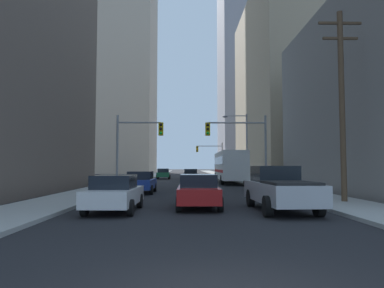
{
  "coord_description": "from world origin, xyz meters",
  "views": [
    {
      "loc": [
        -0.54,
        -4.86,
        1.9
      ],
      "look_at": [
        0.0,
        22.78,
        3.61
      ],
      "focal_mm": 33.15,
      "sensor_mm": 36.0,
      "label": 1
    }
  ],
  "objects": [
    {
      "name": "sidewalk_left",
      "position": [
        -7.05,
        50.0,
        0.07
      ],
      "size": [
        3.32,
        160.0,
        0.15
      ],
      "primitive_type": "cube",
      "color": "#9E9E99",
      "rests_on": "ground"
    },
    {
      "name": "sidewalk_right",
      "position": [
        7.05,
        50.0,
        0.07
      ],
      "size": [
        3.32,
        160.0,
        0.15
      ],
      "primitive_type": "cube",
      "color": "#9E9E99",
      "rests_on": "ground"
    },
    {
      "name": "city_bus",
      "position": [
        4.34,
        33.85,
        1.93
      ],
      "size": [
        2.68,
        11.53,
        3.4
      ],
      "color": "silver",
      "rests_on": "ground"
    },
    {
      "name": "pickup_truck_silver",
      "position": [
        3.49,
        10.23,
        0.93
      ],
      "size": [
        2.21,
        5.47,
        1.9
      ],
      "color": "#B7BABF",
      "rests_on": "ground"
    },
    {
      "name": "sedan_white",
      "position": [
        -3.46,
        9.98,
        0.77
      ],
      "size": [
        1.95,
        4.25,
        1.52
      ],
      "color": "white",
      "rests_on": "ground"
    },
    {
      "name": "sedan_red",
      "position": [
        0.06,
        11.15,
        0.77
      ],
      "size": [
        1.95,
        4.23,
        1.52
      ],
      "color": "maroon",
      "rests_on": "ground"
    },
    {
      "name": "sedan_blue",
      "position": [
        -3.64,
        20.08,
        0.77
      ],
      "size": [
        1.95,
        4.24,
        1.52
      ],
      "color": "navy",
      "rests_on": "ground"
    },
    {
      "name": "sedan_black",
      "position": [
        0.11,
        40.11,
        0.77
      ],
      "size": [
        1.95,
        4.26,
        1.52
      ],
      "color": "black",
      "rests_on": "ground"
    },
    {
      "name": "sedan_green",
      "position": [
        -3.7,
        47.08,
        0.77
      ],
      "size": [
        1.95,
        4.22,
        1.52
      ],
      "color": "#195938",
      "rests_on": "ground"
    },
    {
      "name": "traffic_signal_near_left",
      "position": [
        -4.39,
        23.63,
        4.04
      ],
      "size": [
        3.78,
        0.44,
        6.0
      ],
      "color": "gray",
      "rests_on": "ground"
    },
    {
      "name": "traffic_signal_near_right",
      "position": [
        3.83,
        23.63,
        4.1
      ],
      "size": [
        4.98,
        0.44,
        6.0
      ],
      "color": "gray",
      "rests_on": "ground"
    },
    {
      "name": "traffic_signal_far_right",
      "position": [
        3.96,
        57.25,
        4.08
      ],
      "size": [
        4.69,
        0.44,
        6.0
      ],
      "color": "gray",
      "rests_on": "ground"
    },
    {
      "name": "utility_pole_right",
      "position": [
        7.38,
        12.71,
        5.18
      ],
      "size": [
        2.2,
        0.28,
        9.81
      ],
      "color": "brown",
      "rests_on": "ground"
    },
    {
      "name": "street_lamp_right",
      "position": [
        5.66,
        32.95,
        4.57
      ],
      "size": [
        2.67,
        0.32,
        7.5
      ],
      "color": "gray",
      "rests_on": "ground"
    },
    {
      "name": "building_left_far_tower",
      "position": [
        -21.19,
        89.31,
        35.29
      ],
      "size": [
        24.43,
        22.69,
        70.58
      ],
      "primitive_type": "cube",
      "color": "#B7A893",
      "rests_on": "ground"
    },
    {
      "name": "building_right_mid_block",
      "position": [
        17.85,
        50.05,
        14.16
      ],
      "size": [
        16.93,
        28.53,
        28.32
      ],
      "primitive_type": "cube",
      "color": "tan",
      "rests_on": "ground"
    },
    {
      "name": "building_right_far_highrise",
      "position": [
        16.97,
        93.54,
        31.51
      ],
      "size": [
        15.02,
        20.6,
        63.02
      ],
      "primitive_type": "cube",
      "color": "#93939E",
      "rests_on": "ground"
    }
  ]
}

